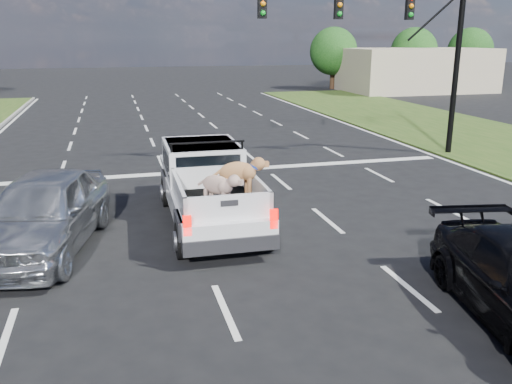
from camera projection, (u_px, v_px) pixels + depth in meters
ground at (321, 299)px, 9.71m from camera, size 160.00×160.00×0.00m
road_markings at (238, 198)px, 15.81m from camera, size 17.75×60.00×0.01m
traffic_signal at (403, 31)px, 19.94m from camera, size 9.11×0.31×7.00m
building_right at (416, 70)px, 46.23m from camera, size 12.00×7.00×3.60m
tree_far_d at (333, 51)px, 48.05m from camera, size 4.20×4.20×5.40m
tree_far_e at (414, 51)px, 50.03m from camera, size 4.20×4.20×5.40m
tree_far_f at (470, 50)px, 51.51m from camera, size 4.20×4.20×5.40m
pickup_truck at (209, 185)px, 13.49m from camera, size 2.18×5.55×2.07m
silver_sedan at (43, 212)px, 11.76m from camera, size 3.14×5.37×1.72m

